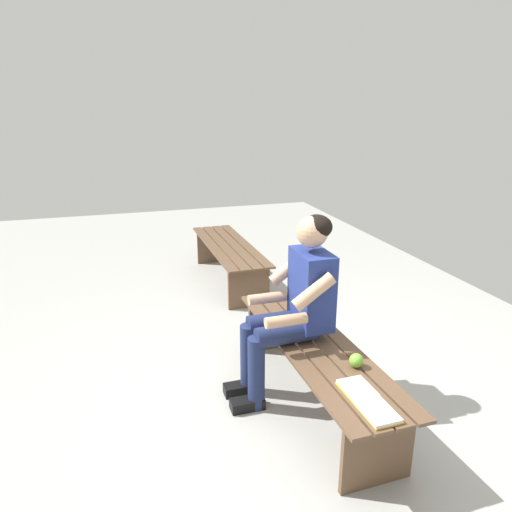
{
  "coord_description": "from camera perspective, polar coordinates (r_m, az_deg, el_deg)",
  "views": [
    {
      "loc": [
        -2.42,
        1.14,
        1.88
      ],
      "look_at": [
        0.8,
        0.15,
        0.78
      ],
      "focal_mm": 32.69,
      "sensor_mm": 36.0,
      "label": 1
    }
  ],
  "objects": [
    {
      "name": "book_open",
      "position": [
        2.55,
        13.44,
        -16.85
      ],
      "size": [
        0.42,
        0.17,
        0.02
      ],
      "rotation": [
        0.0,
        0.0,
        0.02
      ],
      "color": "white",
      "rests_on": "bench_near"
    },
    {
      "name": "person_seated",
      "position": [
        3.01,
        4.67,
        -5.57
      ],
      "size": [
        0.5,
        0.69,
        1.23
      ],
      "color": "navy",
      "rests_on": "ground"
    },
    {
      "name": "ground_plane",
      "position": [
        4.04,
        -13.3,
        -10.49
      ],
      "size": [
        10.0,
        7.0,
        0.04
      ],
      "primitive_type": "cube",
      "color": "#9E9E99"
    },
    {
      "name": "apple",
      "position": [
        2.81,
        12.17,
        -12.4
      ],
      "size": [
        0.08,
        0.08,
        0.08
      ],
      "primitive_type": "sphere",
      "color": "#72B738",
      "rests_on": "bench_near"
    },
    {
      "name": "bench_far",
      "position": [
        5.09,
        -3.33,
        0.31
      ],
      "size": [
        1.69,
        0.5,
        0.43
      ],
      "rotation": [
        0.0,
        0.0,
        0.02
      ],
      "color": "brown",
      "rests_on": "ground"
    },
    {
      "name": "bench_near",
      "position": [
        3.09,
        7.22,
        -12.16
      ],
      "size": [
        1.76,
        0.5,
        0.43
      ],
      "rotation": [
        0.0,
        0.0,
        0.02
      ],
      "color": "brown",
      "rests_on": "ground"
    }
  ]
}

